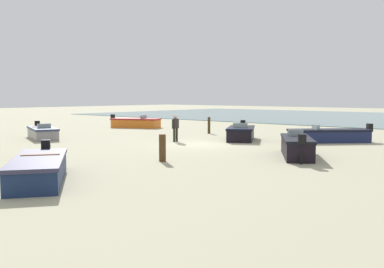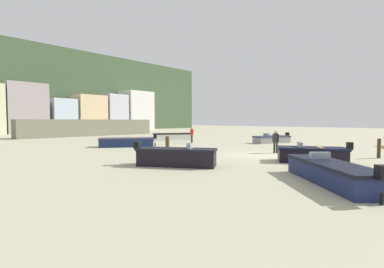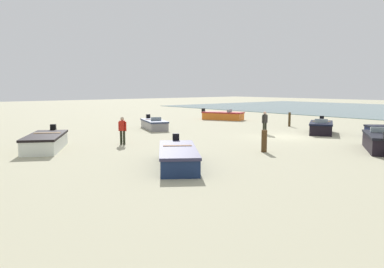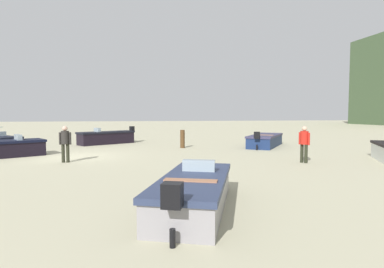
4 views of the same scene
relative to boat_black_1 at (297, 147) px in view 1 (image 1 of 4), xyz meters
name	(u,v)px [view 1 (image 1 of 4)]	position (x,y,z in m)	size (l,w,h in m)	color
ground_plane	(198,144)	(6.69, -1.02, -0.47)	(160.00, 160.00, 0.00)	#AEA98A
boat_black_1	(297,147)	(0.00, 0.00, 0.00)	(3.18, 4.06, 1.22)	black
boat_orange_2	(136,123)	(18.97, -7.26, -0.05)	(4.46, 3.21, 1.13)	orange
boat_grey_3	(43,133)	(16.25, 3.16, -0.08)	(4.28, 2.74, 1.05)	gray
boat_navy_4	(39,169)	(3.74, 10.50, -0.07)	(4.71, 3.98, 1.10)	navy
boat_navy_5	(329,136)	(1.39, -6.86, -0.06)	(4.29, 4.38, 1.10)	navy
boat_black_6	(241,133)	(6.08, -4.47, -0.04)	(3.13, 3.86, 1.15)	black
mooring_post_near_water	(162,148)	(3.64, 4.93, 0.11)	(0.29, 0.29, 1.14)	#4C331C
mooring_post_mid_beach	(209,125)	(10.53, -6.87, 0.14)	(0.20, 0.20, 1.21)	#42301A
beach_walker_distant	(175,126)	(8.53, -1.11, 0.49)	(0.37, 0.54, 1.62)	black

